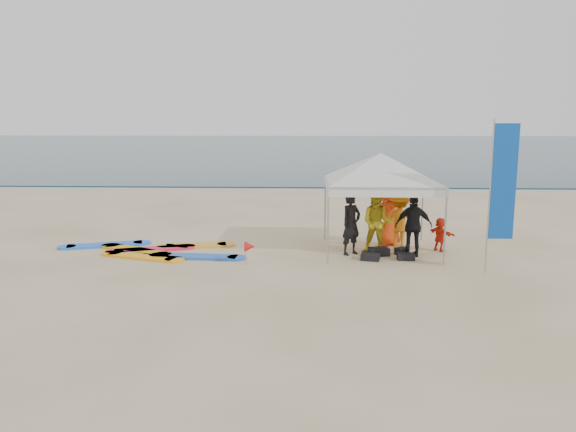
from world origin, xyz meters
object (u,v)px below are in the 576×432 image
at_px(person_orange_a, 400,221).
at_px(person_seated, 440,234).
at_px(person_black_a, 351,224).
at_px(canopy_tent, 381,153).
at_px(person_yellow, 377,223).
at_px(person_black_b, 414,226).
at_px(feather_flag, 502,184).
at_px(marker_pennant, 250,247).
at_px(person_orange_b, 389,215).
at_px(surfboard_spread, 153,251).

distance_m(person_orange_a, person_seated, 1.22).
bearing_deg(person_black_a, person_orange_a, -17.41).
xyz_separation_m(person_black_a, canopy_tent, (0.84, 0.43, 1.96)).
distance_m(person_yellow, person_black_b, 1.00).
height_order(feather_flag, marker_pennant, feather_flag).
xyz_separation_m(person_yellow, person_black_b, (0.99, -0.19, -0.04)).
distance_m(person_orange_a, canopy_tent, 2.09).
bearing_deg(person_orange_b, canopy_tent, 39.64).
bearing_deg(person_black_b, person_orange_a, -68.21).
bearing_deg(person_black_b, person_seated, -142.13).
height_order(person_orange_a, person_seated, person_orange_a).
xyz_separation_m(person_orange_b, canopy_tent, (-0.39, -0.76, 1.92)).
bearing_deg(person_yellow, person_seated, 25.70).
height_order(marker_pennant, surfboard_spread, marker_pennant).
xyz_separation_m(canopy_tent, surfboard_spread, (-6.56, -0.36, -2.81)).
distance_m(person_black_b, person_orange_b, 1.43).
relative_size(person_black_a, surfboard_spread, 0.33).
xyz_separation_m(person_yellow, surfboard_spread, (-6.45, 0.04, -0.88)).
bearing_deg(person_yellow, person_orange_b, 78.43).
xyz_separation_m(person_black_b, canopy_tent, (-0.88, 0.59, 1.97)).
distance_m(person_black_a, person_yellow, 0.74).
relative_size(person_yellow, feather_flag, 0.48).
height_order(person_black_a, person_orange_b, person_orange_b).
distance_m(person_black_a, surfboard_spread, 5.78).
distance_m(person_black_a, canopy_tent, 2.18).
height_order(person_seated, canopy_tent, canopy_tent).
bearing_deg(feather_flag, person_black_a, 153.30).
bearing_deg(person_orange_a, person_yellow, 52.21).
bearing_deg(surfboard_spread, canopy_tent, 3.16).
xyz_separation_m(person_black_b, person_seated, (0.90, 0.66, -0.38)).
distance_m(person_orange_a, feather_flag, 3.43).
bearing_deg(surfboard_spread, person_orange_b, 9.17).
bearing_deg(person_orange_b, person_black_a, 21.03).
distance_m(person_black_b, canopy_tent, 2.24).
distance_m(person_yellow, person_seated, 1.99).
distance_m(person_orange_b, person_seated, 1.61).
bearing_deg(person_black_a, person_black_b, -43.87).
bearing_deg(person_orange_a, person_black_a, 37.00).
relative_size(person_orange_a, person_orange_b, 0.93).
bearing_deg(person_black_b, feather_flag, 139.83).
bearing_deg(person_black_b, person_orange_b, -68.52).
bearing_deg(marker_pennant, person_black_b, 14.06).
bearing_deg(person_orange_b, person_seated, 130.54).
height_order(person_yellow, person_seated, person_yellow).
xyz_separation_m(person_orange_a, person_orange_b, (-0.22, 0.62, 0.07)).
height_order(person_black_a, person_seated, person_black_a).
height_order(person_orange_a, canopy_tent, canopy_tent).
bearing_deg(person_orange_a, person_black_b, 125.88).
relative_size(person_orange_b, feather_flag, 0.48).
height_order(canopy_tent, feather_flag, feather_flag).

